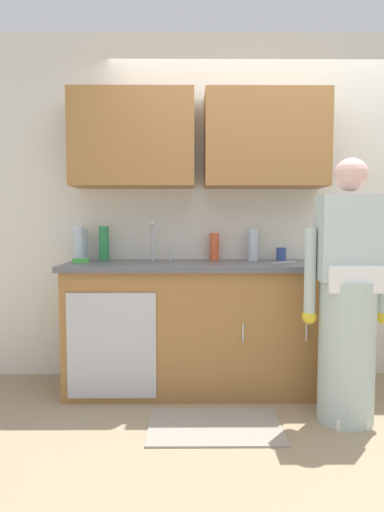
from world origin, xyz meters
TOP-DOWN VIEW (x-y plane):
  - ground_plane at (0.00, 0.00)m, footprint 9.00×9.00m
  - kitchen_wall_with_uppers at (-0.14, 0.99)m, footprint 4.80×0.44m
  - counter_cabinet at (-0.55, 0.70)m, footprint 1.90×0.62m
  - countertop at (-0.55, 0.70)m, footprint 1.96×0.66m
  - sink at (-0.86, 0.71)m, footprint 0.50×0.36m
  - person_at_sink at (0.35, 0.15)m, footprint 0.55×0.34m
  - floor_mat at (-0.47, 0.05)m, footprint 0.80×0.50m
  - bottle_water_short at (-0.43, 0.93)m, footprint 0.07×0.07m
  - bottle_dish_liquid at (-1.29, 0.89)m, footprint 0.08×0.08m
  - bottle_soap at (-1.45, 0.94)m, footprint 0.06×0.06m
  - bottle_cleaner_spray at (-0.13, 0.90)m, footprint 0.08×0.08m
  - bottle_water_tall at (-1.47, 0.85)m, footprint 0.08×0.08m
  - cup_by_sink at (0.09, 0.90)m, footprint 0.08×0.08m
  - knife_on_counter at (0.07, 0.71)m, footprint 0.20×0.17m
  - sponge at (-1.42, 0.70)m, footprint 0.11×0.07m

SIDE VIEW (x-z plane):
  - ground_plane at x=0.00m, z-range 0.00..0.00m
  - floor_mat at x=-0.47m, z-range 0.00..0.01m
  - counter_cabinet at x=-0.55m, z-range 0.00..0.90m
  - person_at_sink at x=0.35m, z-range -0.12..1.50m
  - countertop at x=-0.55m, z-range 0.90..0.94m
  - sink at x=-0.86m, z-range 0.75..1.10m
  - knife_on_counter at x=0.07m, z-range 0.94..0.95m
  - sponge at x=-1.42m, z-range 0.94..0.97m
  - cup_by_sink at x=0.09m, z-range 0.94..1.04m
  - bottle_water_short at x=-0.43m, z-range 0.94..1.15m
  - bottle_soap at x=-1.45m, z-range 0.94..1.19m
  - bottle_cleaner_spray at x=-0.13m, z-range 0.94..1.19m
  - bottle_dish_liquid at x=-1.29m, z-range 0.94..1.20m
  - bottle_water_tall at x=-1.47m, z-range 0.94..1.21m
  - kitchen_wall_with_uppers at x=-0.14m, z-range 0.13..2.83m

